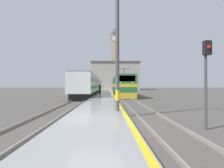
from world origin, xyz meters
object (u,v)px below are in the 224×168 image
(person_on_platform, at_px, (100,89))
(signal_post, at_px, (206,70))
(locomotive_train, at_px, (122,86))
(clock_tower, at_px, (114,57))
(passenger_train, at_px, (91,85))
(catenary_mast, at_px, (119,38))

(person_on_platform, xyz_separation_m, signal_post, (5.57, -20.97, 1.24))
(locomotive_train, distance_m, person_on_platform, 4.94)
(signal_post, bearing_deg, clock_tower, 91.13)
(locomotive_train, bearing_deg, person_on_platform, -140.75)
(locomotive_train, height_order, passenger_train, locomotive_train)
(passenger_train, height_order, signal_post, signal_post)
(passenger_train, bearing_deg, person_on_platform, -74.84)
(clock_tower, height_order, signal_post, clock_tower)
(person_on_platform, bearing_deg, signal_post, -75.13)
(catenary_mast, relative_size, signal_post, 2.26)
(catenary_mast, xyz_separation_m, signal_post, (3.58, -2.90, -2.16))
(passenger_train, relative_size, signal_post, 8.51)
(locomotive_train, distance_m, passenger_train, 7.50)
(locomotive_train, height_order, signal_post, locomotive_train)
(passenger_train, bearing_deg, signal_post, -75.05)
(locomotive_train, bearing_deg, signal_post, -85.82)
(passenger_train, bearing_deg, locomotive_train, -38.07)
(locomotive_train, xyz_separation_m, catenary_mast, (-1.82, -21.19, 2.91))
(passenger_train, relative_size, catenary_mast, 3.76)
(catenary_mast, bearing_deg, locomotive_train, 85.08)
(person_on_platform, bearing_deg, passenger_train, 105.16)
(person_on_platform, height_order, signal_post, signal_post)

